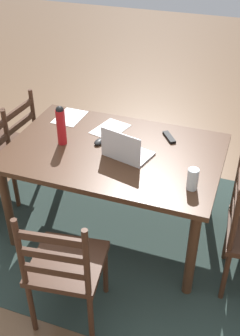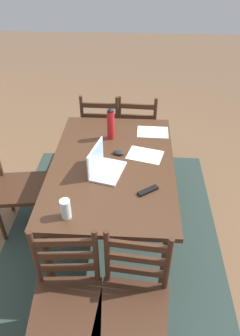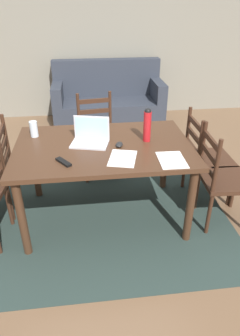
% 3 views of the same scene
% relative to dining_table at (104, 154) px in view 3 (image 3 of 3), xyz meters
% --- Properties ---
extents(ground_plane, '(14.00, 14.00, 0.00)m').
position_rel_dining_table_xyz_m(ground_plane, '(0.00, 0.00, -0.68)').
color(ground_plane, brown).
extents(area_rug, '(2.40, 2.00, 0.01)m').
position_rel_dining_table_xyz_m(area_rug, '(0.00, 0.00, -0.68)').
color(area_rug, '#283833').
rests_on(area_rug, ground).
extents(wall_back, '(8.00, 0.12, 2.70)m').
position_rel_dining_table_xyz_m(wall_back, '(0.00, 3.07, 0.67)').
color(wall_back, gray).
rests_on(wall_back, ground).
extents(dining_table, '(1.56, 1.03, 0.77)m').
position_rel_dining_table_xyz_m(dining_table, '(0.00, 0.00, 0.00)').
color(dining_table, '#422819').
rests_on(dining_table, ground).
extents(chair_right_far, '(0.45, 0.45, 0.95)m').
position_rel_dining_table_xyz_m(chair_right_far, '(1.07, 0.21, -0.22)').
color(chair_right_far, '#3D2316').
rests_on(chair_right_far, ground).
extents(chair_far_head, '(0.50, 0.50, 0.95)m').
position_rel_dining_table_xyz_m(chair_far_head, '(-0.01, 0.89, -0.22)').
color(chair_far_head, '#3D2316').
rests_on(chair_far_head, ground).
extents(chair_right_near, '(0.47, 0.47, 0.95)m').
position_rel_dining_table_xyz_m(chair_right_near, '(1.07, -0.20, -0.22)').
color(chair_right_near, '#3D2316').
rests_on(chair_right_near, ground).
extents(couch, '(1.80, 0.80, 1.00)m').
position_rel_dining_table_xyz_m(couch, '(0.26, 2.59, -0.33)').
color(couch, '#2D333D').
rests_on(couch, ground).
extents(laptop, '(0.37, 0.29, 0.23)m').
position_rel_dining_table_xyz_m(laptop, '(-0.11, 0.07, 0.15)').
color(laptop, silver).
rests_on(laptop, dining_table).
extents(water_bottle, '(0.07, 0.07, 0.30)m').
position_rel_dining_table_xyz_m(water_bottle, '(0.40, 0.04, 0.25)').
color(water_bottle, red).
rests_on(water_bottle, dining_table).
extents(drinking_glass, '(0.07, 0.07, 0.15)m').
position_rel_dining_table_xyz_m(drinking_glass, '(-0.62, 0.27, 0.16)').
color(drinking_glass, silver).
rests_on(drinking_glass, dining_table).
extents(computer_mouse, '(0.08, 0.11, 0.03)m').
position_rel_dining_table_xyz_m(computer_mouse, '(0.14, -0.04, 0.11)').
color(computer_mouse, black).
rests_on(computer_mouse, dining_table).
extents(tv_remote, '(0.13, 0.16, 0.02)m').
position_rel_dining_table_xyz_m(tv_remote, '(-0.34, -0.29, 0.10)').
color(tv_remote, black).
rests_on(tv_remote, dining_table).
extents(paper_stack_left, '(0.28, 0.34, 0.00)m').
position_rel_dining_table_xyz_m(paper_stack_left, '(0.14, -0.27, 0.09)').
color(paper_stack_left, white).
rests_on(paper_stack_left, dining_table).
extents(paper_stack_right, '(0.22, 0.30, 0.00)m').
position_rel_dining_table_xyz_m(paper_stack_right, '(0.53, -0.35, 0.09)').
color(paper_stack_right, white).
rests_on(paper_stack_right, dining_table).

